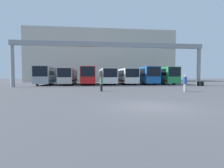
# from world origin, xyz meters

# --- Properties ---
(ground_plane) EXTENTS (200.00, 200.00, 0.00)m
(ground_plane) POSITION_xyz_m (0.00, 0.00, 0.00)
(ground_plane) COLOR #47474C
(building_backdrop) EXTENTS (42.58, 12.00, 14.88)m
(building_backdrop) POSITION_xyz_m (0.00, 45.66, 7.44)
(building_backdrop) COLOR #B7B2A3
(building_backdrop) RESTS_ON ground
(overhead_gantry) EXTENTS (30.12, 0.80, 6.90)m
(overhead_gantry) POSITION_xyz_m (0.00, 18.53, 5.83)
(overhead_gantry) COLOR gray
(overhead_gantry) RESTS_ON ground
(bus_slot_0) EXTENTS (2.60, 10.49, 3.31)m
(bus_slot_0) POSITION_xyz_m (-11.28, 25.26, 1.91)
(bus_slot_0) COLOR #999EA5
(bus_slot_0) RESTS_ON ground
(bus_slot_1) EXTENTS (2.44, 11.84, 3.03)m
(bus_slot_1) POSITION_xyz_m (-7.52, 25.94, 1.75)
(bus_slot_1) COLOR beige
(bus_slot_1) RESTS_ON ground
(bus_slot_2) EXTENTS (2.56, 11.32, 3.28)m
(bus_slot_2) POSITION_xyz_m (-3.76, 25.67, 1.89)
(bus_slot_2) COLOR red
(bus_slot_2) RESTS_ON ground
(bus_slot_3) EXTENTS (2.61, 11.84, 3.01)m
(bus_slot_3) POSITION_xyz_m (0.00, 25.94, 1.74)
(bus_slot_3) COLOR silver
(bus_slot_3) RESTS_ON ground
(bus_slot_4) EXTENTS (2.59, 11.88, 3.00)m
(bus_slot_4) POSITION_xyz_m (3.76, 25.96, 1.73)
(bus_slot_4) COLOR silver
(bus_slot_4) RESTS_ON ground
(bus_slot_5) EXTENTS (2.62, 10.37, 3.32)m
(bus_slot_5) POSITION_xyz_m (7.52, 25.20, 1.91)
(bus_slot_5) COLOR #1959A5
(bus_slot_5) RESTS_ON ground
(bus_slot_6) EXTENTS (2.44, 10.34, 3.29)m
(bus_slot_6) POSITION_xyz_m (11.28, 25.19, 1.89)
(bus_slot_6) COLOR #268C4C
(bus_slot_6) RESTS_ON ground
(pedestrian_far_center) EXTENTS (0.33, 0.33, 1.61)m
(pedestrian_far_center) POSITION_xyz_m (-2.12, 9.68, 0.85)
(pedestrian_far_center) COLOR black
(pedestrian_far_center) RESTS_ON ground
(pedestrian_mid_right) EXTENTS (0.36, 0.36, 1.75)m
(pedestrian_mid_right) POSITION_xyz_m (6.59, 8.37, 0.93)
(pedestrian_mid_right) COLOR gray
(pedestrian_mid_right) RESTS_ON ground
(tire_stack) EXTENTS (1.04, 1.04, 0.72)m
(tire_stack) POSITION_xyz_m (14.76, 17.91, 0.36)
(tire_stack) COLOR black
(tire_stack) RESTS_ON ground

